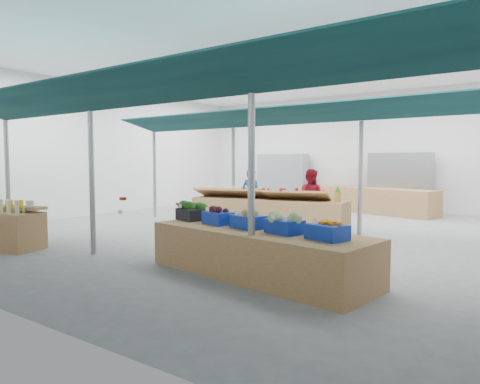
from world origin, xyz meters
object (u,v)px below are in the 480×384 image
(vendor_right, at_px, (310,199))
(crate_stack, at_px, (333,268))
(bottle_shelf, at_px, (3,228))
(veg_counter, at_px, (258,253))
(fruit_counter, at_px, (268,216))
(vendor_left, at_px, (251,196))

(vendor_right, bearing_deg, crate_stack, 112.01)
(bottle_shelf, height_order, crate_stack, bottle_shelf)
(bottle_shelf, height_order, veg_counter, bottle_shelf)
(crate_stack, bearing_deg, fruit_counter, 131.20)
(vendor_left, relative_size, vendor_right, 1.00)
(bottle_shelf, height_order, vendor_right, vendor_right)
(fruit_counter, height_order, crate_stack, fruit_counter)
(bottle_shelf, bearing_deg, vendor_left, 55.39)
(fruit_counter, distance_m, crate_stack, 4.77)
(veg_counter, height_order, vendor_left, vendor_left)
(fruit_counter, height_order, vendor_left, vendor_left)
(bottle_shelf, bearing_deg, vendor_right, 41.35)
(crate_stack, xyz_separation_m, vendor_left, (-4.34, 4.69, 0.46))
(crate_stack, height_order, vendor_left, vendor_left)
(crate_stack, relative_size, vendor_right, 0.40)
(crate_stack, distance_m, vendor_left, 6.40)
(fruit_counter, bearing_deg, veg_counter, -67.82)
(vendor_left, height_order, vendor_right, same)
(bottle_shelf, xyz_separation_m, fruit_counter, (3.33, 4.63, 0.00))
(veg_counter, xyz_separation_m, fruit_counter, (-1.91, 3.51, 0.06))
(bottle_shelf, bearing_deg, fruit_counter, 40.06)
(veg_counter, xyz_separation_m, crate_stack, (1.23, -0.08, -0.04))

